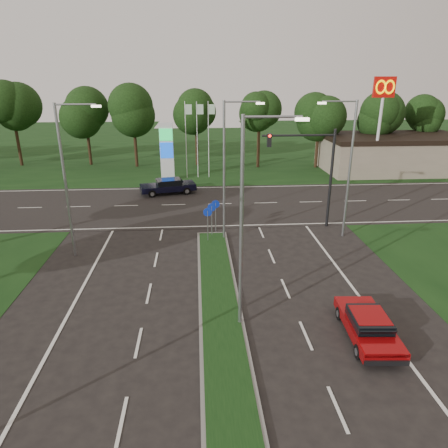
{
  "coord_description": "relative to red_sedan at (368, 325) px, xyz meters",
  "views": [
    {
      "loc": [
        -0.94,
        -8.93,
        10.23
      ],
      "look_at": [
        0.58,
        12.94,
        2.2
      ],
      "focal_mm": 32.0,
      "sensor_mm": 36.0,
      "label": 1
    }
  ],
  "objects": [
    {
      "name": "streetlight_median_near",
      "position": [
        -5.0,
        1.31,
        4.46
      ],
      "size": [
        2.53,
        0.22,
        9.0
      ],
      "color": "gray",
      "rests_on": "ground"
    },
    {
      "name": "streetlight_left_far",
      "position": [
        -14.3,
        9.31,
        4.46
      ],
      "size": [
        2.53,
        0.22,
        9.0
      ],
      "color": "gray",
      "rests_on": "ground"
    },
    {
      "name": "cross_road",
      "position": [
        -6.0,
        19.31,
        -0.62
      ],
      "size": [
        160.0,
        12.0,
        0.02
      ],
      "primitive_type": "cube",
      "color": "black",
      "rests_on": "ground"
    },
    {
      "name": "streetlight_right_far",
      "position": [
        2.8,
        11.31,
        4.46
      ],
      "size": [
        2.53,
        0.22,
        9.0
      ],
      "rotation": [
        0.0,
        0.0,
        3.14
      ],
      "color": "gray",
      "rests_on": "ground"
    },
    {
      "name": "commercial_building",
      "position": [
        16.0,
        31.31,
        1.38
      ],
      "size": [
        16.0,
        9.0,
        4.0
      ],
      "primitive_type": "cube",
      "color": "gray",
      "rests_on": "ground"
    },
    {
      "name": "gas_pylon",
      "position": [
        -9.79,
        28.36,
        2.58
      ],
      "size": [
        5.8,
        1.26,
        8.0
      ],
      "color": "silver",
      "rests_on": "ground"
    },
    {
      "name": "mcdonalds_sign",
      "position": [
        12.0,
        27.28,
        7.37
      ],
      "size": [
        2.2,
        0.47,
        10.4
      ],
      "color": "silver",
      "rests_on": "ground"
    },
    {
      "name": "streetlight_median_far",
      "position": [
        -5.0,
        11.31,
        4.46
      ],
      "size": [
        2.53,
        0.22,
        9.0
      ],
      "color": "gray",
      "rests_on": "ground"
    },
    {
      "name": "treeline_far",
      "position": [
        -5.9,
        35.24,
        6.21
      ],
      "size": [
        6.0,
        6.0,
        9.9
      ],
      "color": "black",
      "rests_on": "ground"
    },
    {
      "name": "median_signs",
      "position": [
        -6.0,
        11.71,
        1.1
      ],
      "size": [
        1.16,
        1.76,
        2.38
      ],
      "color": "gray",
      "rests_on": "ground"
    },
    {
      "name": "navy_sedan",
      "position": [
        -9.65,
        22.98,
        0.12
      ],
      "size": [
        5.35,
        3.12,
        1.38
      ],
      "rotation": [
        0.0,
        0.0,
        1.8
      ],
      "color": "black",
      "rests_on": "ground"
    },
    {
      "name": "red_sedan",
      "position": [
        0.0,
        0.0,
        0.0
      ],
      "size": [
        1.99,
        4.28,
        1.15
      ],
      "rotation": [
        0.0,
        0.0,
        -0.07
      ],
      "color": "maroon",
      "rests_on": "ground"
    },
    {
      "name": "verge_far",
      "position": [
        -6.0,
        50.31,
        -0.62
      ],
      "size": [
        160.0,
        50.0,
        0.02
      ],
      "primitive_type": "cube",
      "color": "black",
      "rests_on": "ground"
    },
    {
      "name": "ground",
      "position": [
        -6.0,
        -4.69,
        -0.62
      ],
      "size": [
        160.0,
        160.0,
        0.0
      ],
      "primitive_type": "plane",
      "color": "black",
      "rests_on": "ground"
    },
    {
      "name": "traffic_signal",
      "position": [
        1.19,
        13.31,
        4.04
      ],
      "size": [
        5.1,
        0.42,
        7.0
      ],
      "color": "black",
      "rests_on": "ground"
    },
    {
      "name": "median_kerb",
      "position": [
        -6.0,
        -0.69,
        -0.56
      ],
      "size": [
        2.0,
        26.0,
        0.12
      ],
      "primitive_type": "cube",
      "color": "slate",
      "rests_on": "ground"
    }
  ]
}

